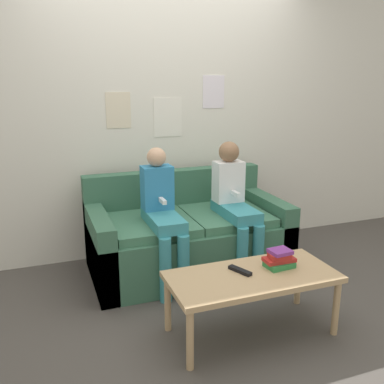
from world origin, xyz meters
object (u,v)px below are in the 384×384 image
(tv_remote, at_px, (240,271))
(person_right, at_px, (235,202))
(person_left, at_px, (163,212))
(coffee_table, at_px, (252,281))
(couch, at_px, (187,237))

(tv_remote, bearing_deg, person_right, 43.34)
(person_left, relative_size, tv_remote, 6.32)
(coffee_table, distance_m, person_right, 0.95)
(couch, xyz_separation_m, person_right, (0.35, -0.20, 0.34))
(coffee_table, xyz_separation_m, person_left, (-0.33, 0.86, 0.24))
(coffee_table, distance_m, tv_remote, 0.10)
(person_right, height_order, tv_remote, person_right)
(person_left, xyz_separation_m, tv_remote, (0.27, -0.80, -0.18))
(person_left, distance_m, tv_remote, 0.87)
(couch, relative_size, tv_remote, 9.47)
(coffee_table, distance_m, person_left, 0.95)
(couch, distance_m, person_left, 0.47)
(tv_remote, bearing_deg, couch, 66.93)
(person_left, height_order, person_right, person_right)
(person_right, bearing_deg, person_left, -179.50)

